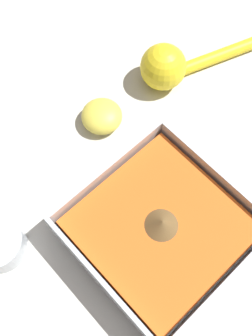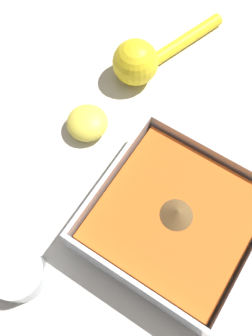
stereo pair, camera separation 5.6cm
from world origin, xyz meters
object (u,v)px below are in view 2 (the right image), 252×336
(square_dish, at_px, (174,220))
(spice_bowl, at_px, (18,273))
(lemon_half, at_px, (87,123))
(lemon_squeezer, at_px, (143,59))

(square_dish, height_order, spice_bowl, square_dish)
(lemon_half, bearing_deg, lemon_squeezer, 174.54)
(square_dish, relative_size, spice_bowl, 2.95)
(spice_bowl, height_order, lemon_half, spice_bowl)
(spice_bowl, bearing_deg, lemon_squeezer, -173.51)
(square_dish, xyz_separation_m, spice_bowl, (0.17, -0.14, -0.01))
(square_dish, xyz_separation_m, lemon_squeezer, (-0.21, -0.18, 0.01))
(square_dish, bearing_deg, lemon_squeezer, -139.00)
(lemon_squeezer, xyz_separation_m, lemon_half, (0.14, -0.01, -0.02))
(spice_bowl, bearing_deg, lemon_half, -166.57)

